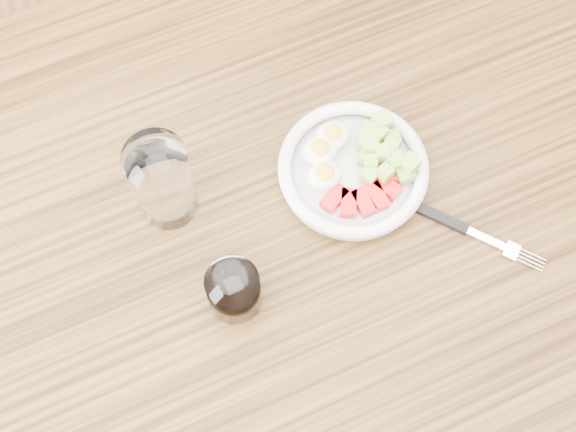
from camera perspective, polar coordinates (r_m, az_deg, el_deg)
The scene contains 6 objects.
ground at distance 1.71m, azimuth 0.45°, elevation -10.37°, with size 4.00×4.00×0.00m, color brown.
dining_table at distance 1.07m, azimuth 0.71°, elevation -2.91°, with size 1.50×0.90×0.77m.
bowl at distance 0.99m, azimuth 4.69°, elevation 3.47°, with size 0.19×0.19×0.05m.
fork at distance 0.99m, azimuth 11.62°, elevation -0.52°, with size 0.13×0.16×0.01m.
water_glass at distance 0.94m, azimuth -8.95°, elevation 2.45°, with size 0.07×0.07×0.13m, color white.
coffee_glass at distance 0.91m, azimuth -3.87°, elevation -5.32°, with size 0.06×0.06×0.07m.
Camera 1 is at (-0.16, -0.32, 1.68)m, focal length 50.00 mm.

